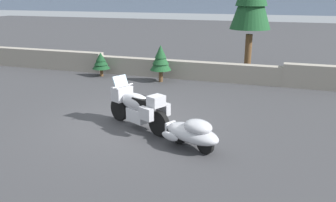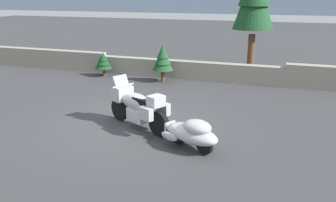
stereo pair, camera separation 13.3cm
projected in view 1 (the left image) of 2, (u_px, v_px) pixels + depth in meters
name	position (u px, v px, depth m)	size (l,w,h in m)	color
ground_plane	(129.00, 123.00, 9.97)	(80.00, 80.00, 0.00)	#38383A
stone_guard_wall	(184.00, 69.00, 15.09)	(24.00, 0.50, 0.92)	gray
touring_motorcycle	(138.00, 106.00, 9.50)	(2.13, 1.34, 1.33)	black
car_shaped_trailer	(192.00, 132.00, 8.24)	(2.13, 1.30, 0.76)	black
pine_sapling_near	(161.00, 59.00, 14.41)	(0.87, 0.87, 1.53)	brown
pine_sapling_farther	(101.00, 62.00, 15.45)	(0.78, 0.78, 1.06)	brown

